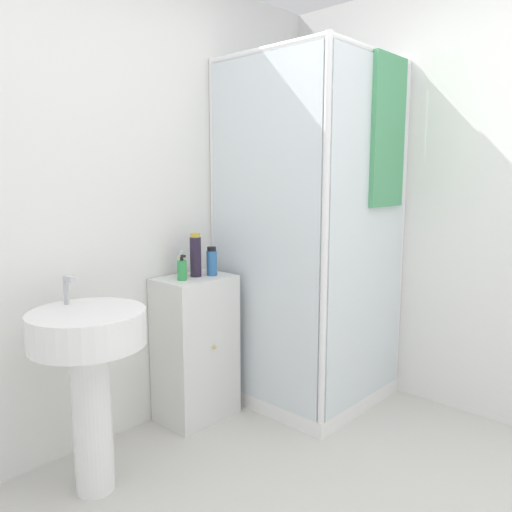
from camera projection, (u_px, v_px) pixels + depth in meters
The scene contains 8 objects.
wall_back at pixel (83, 205), 2.47m from camera, with size 6.40×0.06×2.50m, color white.
shower_enclosure at pixel (314, 306), 3.06m from camera, with size 0.86×0.89×2.07m.
vanity_cabinet at pixel (196, 348), 2.87m from camera, with size 0.42×0.33×0.83m.
sink at pixel (89, 360), 2.15m from camera, with size 0.49×0.49×0.96m.
soap_dispenser at pixel (182, 270), 2.71m from camera, with size 0.05×0.05×0.14m.
shampoo_bottle_tall_black at pixel (196, 255), 2.80m from camera, with size 0.06×0.06×0.25m.
shampoo_bottle_blue at pixel (212, 262), 2.84m from camera, with size 0.06×0.06×0.16m.
lotion_bottle_white at pixel (181, 266), 2.79m from camera, with size 0.04×0.04×0.15m.
Camera 1 is at (-1.24, -0.61, 1.38)m, focal length 35.00 mm.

